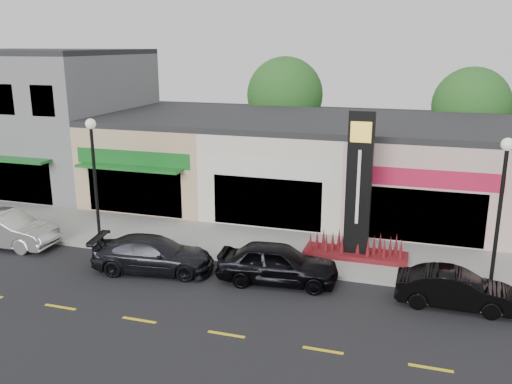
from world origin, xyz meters
TOP-DOWN VIEW (x-y plane):
  - ground at (0.00, 0.00)m, footprint 120.00×120.00m
  - sidewalk at (0.00, 4.35)m, footprint 52.00×4.30m
  - curb at (0.00, 2.10)m, footprint 52.00×0.20m
  - building_grey_2story at (-18.00, 11.48)m, footprint 12.00×10.95m
  - shop_beige at (-8.50, 11.46)m, footprint 7.00×10.85m
  - shop_cream at (-1.50, 11.47)m, footprint 7.00×10.01m
  - shop_pink_w at (5.50, 11.47)m, footprint 7.00×10.01m
  - tree_rear_west at (-4.00, 19.50)m, footprint 5.20×5.20m
  - tree_rear_mid at (8.00, 19.50)m, footprint 4.80×4.80m
  - lamp_west_near at (-8.00, 2.50)m, footprint 0.44×0.44m
  - lamp_east_near at (8.00, 2.50)m, footprint 0.44×0.44m
  - pylon_sign at (3.00, 4.20)m, footprint 4.20×1.30m
  - car_white_van at (-11.89, 1.22)m, footprint 1.72×4.69m
  - car_dark_sedan at (-4.41, 0.70)m, footprint 2.67×4.99m
  - car_black_sedan at (0.50, 1.14)m, footprint 2.22×4.64m
  - car_black_conv at (6.73, 1.05)m, footprint 1.39×3.90m

SIDE VIEW (x-z plane):
  - ground at x=0.00m, z-range 0.00..0.00m
  - sidewalk at x=0.00m, z-range 0.00..0.15m
  - curb at x=0.00m, z-range 0.00..0.15m
  - car_black_conv at x=6.73m, z-range 0.00..1.28m
  - car_dark_sedan at x=-4.41m, z-range 0.00..1.38m
  - car_black_sedan at x=0.50m, z-range 0.00..1.53m
  - car_white_van at x=-11.89m, z-range 0.00..1.53m
  - pylon_sign at x=3.00m, z-range -0.73..5.27m
  - shop_cream at x=-1.50m, z-range 0.00..4.80m
  - shop_pink_w at x=5.50m, z-range 0.00..4.80m
  - shop_beige at x=-8.50m, z-range 0.00..4.80m
  - lamp_west_near at x=-8.00m, z-range 0.74..6.21m
  - lamp_east_near at x=8.00m, z-range 0.74..6.21m
  - building_grey_2story at x=-18.00m, z-range -0.01..8.29m
  - tree_rear_mid at x=8.00m, z-range 1.24..8.53m
  - tree_rear_west at x=-4.00m, z-range 1.30..9.13m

